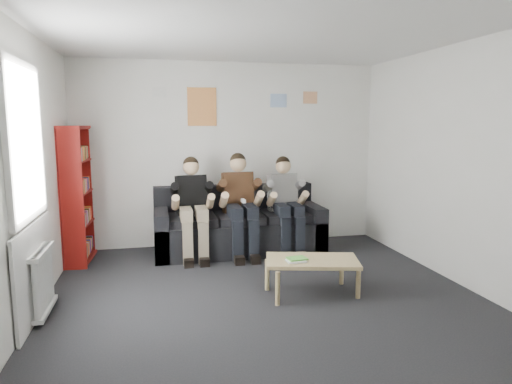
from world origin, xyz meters
TOP-DOWN VIEW (x-y plane):
  - room_shell at (0.00, 0.00)m, footprint 5.00×5.00m
  - sofa at (0.04, 2.05)m, footprint 2.35×0.96m
  - bookshelf at (-2.09, 2.00)m, footprint 0.27×0.80m
  - coffee_table at (0.50, 0.19)m, footprint 0.97×0.53m
  - game_cases at (0.32, 0.16)m, footprint 0.22×0.18m
  - person_left at (-0.61, 1.85)m, footprint 0.40×0.86m
  - person_middle at (0.04, 1.84)m, footprint 0.42×0.91m
  - person_right at (0.70, 1.85)m, footprint 0.40×0.85m
  - radiator at (-2.15, 0.20)m, footprint 0.10×0.64m
  - window at (-2.22, 0.20)m, footprint 0.05×1.30m
  - poster_large at (-0.40, 2.49)m, footprint 0.42×0.01m
  - poster_blue at (0.75, 2.49)m, footprint 0.25×0.01m
  - poster_pink at (1.25, 2.49)m, footprint 0.22×0.01m
  - poster_sign at (-1.00, 2.49)m, footprint 0.20×0.01m

SIDE VIEW (x-z plane):
  - sofa at x=0.04m, z-range -0.13..0.78m
  - coffee_table at x=0.50m, z-range 0.15..0.53m
  - radiator at x=-2.15m, z-range 0.05..0.65m
  - game_cases at x=0.32m, z-range 0.39..0.42m
  - person_right at x=0.70m, z-range 0.01..1.35m
  - person_left at x=-0.61m, z-range 0.00..1.37m
  - person_middle at x=0.04m, z-range 0.00..1.40m
  - bookshelf at x=-2.09m, z-range 0.00..1.78m
  - window at x=-2.22m, z-range -0.15..2.21m
  - room_shell at x=0.00m, z-range -1.15..3.85m
  - poster_large at x=-0.40m, z-range 1.77..2.32m
  - poster_blue at x=0.75m, z-range 2.05..2.25m
  - poster_pink at x=1.25m, z-range 2.11..2.29m
  - poster_sign at x=-1.00m, z-range 2.18..2.32m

